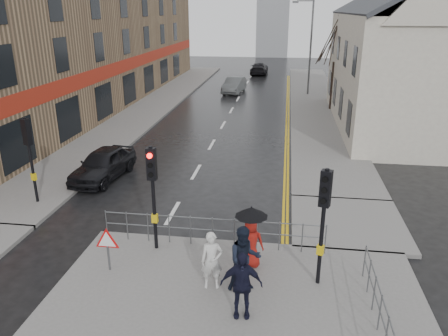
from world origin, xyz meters
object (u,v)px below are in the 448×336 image
(pedestrian_a, at_px, (212,261))
(pedestrian_d, at_px, (241,284))
(pedestrian_with_umbrella, at_px, (251,233))
(car_mid, at_px, (234,85))
(pedestrian_b, at_px, (244,259))
(car_parked, at_px, (103,164))

(pedestrian_a, xyz_separation_m, pedestrian_d, (0.91, -1.06, 0.07))
(pedestrian_with_umbrella, height_order, car_mid, pedestrian_with_umbrella)
(pedestrian_b, relative_size, car_parked, 0.45)
(pedestrian_b, bearing_deg, car_parked, 116.34)
(car_parked, relative_size, car_mid, 0.97)
(pedestrian_a, relative_size, car_parked, 0.40)
(pedestrian_b, bearing_deg, pedestrian_d, -105.43)
(pedestrian_d, height_order, car_mid, pedestrian_d)
(pedestrian_b, xyz_separation_m, car_parked, (-7.19, 7.65, -0.37))
(pedestrian_b, bearing_deg, pedestrian_a, 164.79)
(pedestrian_d, distance_m, car_mid, 31.34)
(pedestrian_with_umbrella, height_order, car_parked, pedestrian_with_umbrella)
(pedestrian_a, relative_size, pedestrian_b, 0.88)
(pedestrian_b, xyz_separation_m, pedestrian_with_umbrella, (0.07, 1.17, 0.15))
(pedestrian_b, relative_size, pedestrian_d, 1.05)
(pedestrian_d, xyz_separation_m, car_parked, (-7.22, 8.73, -0.33))
(pedestrian_b, xyz_separation_m, pedestrian_d, (0.03, -1.08, -0.04))
(pedestrian_with_umbrella, distance_m, car_parked, 9.75)
(pedestrian_a, relative_size, car_mid, 0.39)
(car_parked, distance_m, car_mid, 22.61)
(pedestrian_a, bearing_deg, car_mid, 85.26)
(pedestrian_b, height_order, car_parked, pedestrian_b)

